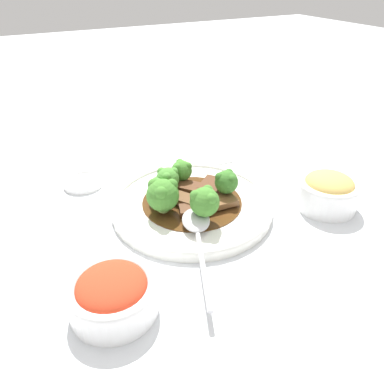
{
  "coord_description": "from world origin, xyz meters",
  "views": [
    {
      "loc": [
        -0.25,
        -0.47,
        0.36
      ],
      "look_at": [
        0.0,
        0.0,
        0.03
      ],
      "focal_mm": 35.0,
      "sensor_mm": 36.0,
      "label": 1
    }
  ],
  "objects_px": {
    "broccoli_floret_3": "(168,178)",
    "serving_spoon": "(197,227)",
    "main_plate": "(192,204)",
    "broccoli_floret_0": "(163,194)",
    "broccoli_floret_2": "(182,170)",
    "side_bowl_appetizer": "(328,191)",
    "side_bowl_kimchi": "(113,294)",
    "sauce_dish": "(83,182)",
    "beef_strip_1": "(214,203)",
    "broccoli_floret_4": "(205,201)",
    "broccoli_floret_1": "(226,182)",
    "beef_strip_4": "(184,199)",
    "beef_strip_3": "(194,209)",
    "broccoli_floret_5": "(158,188)",
    "beef_strip_2": "(212,185)",
    "beef_strip_0": "(193,188)"
  },
  "relations": [
    {
      "from": "broccoli_floret_3",
      "to": "side_bowl_appetizer",
      "type": "relative_size",
      "value": 0.42
    },
    {
      "from": "broccoli_floret_5",
      "to": "beef_strip_3",
      "type": "bearing_deg",
      "value": -59.26
    },
    {
      "from": "broccoli_floret_0",
      "to": "broccoli_floret_3",
      "type": "relative_size",
      "value": 1.28
    },
    {
      "from": "beef_strip_4",
      "to": "broccoli_floret_3",
      "type": "xyz_separation_m",
      "value": [
        -0.01,
        0.04,
        0.02
      ]
    },
    {
      "from": "beef_strip_1",
      "to": "side_bowl_kimchi",
      "type": "relative_size",
      "value": 0.73
    },
    {
      "from": "broccoli_floret_3",
      "to": "side_bowl_kimchi",
      "type": "height_order",
      "value": "broccoli_floret_3"
    },
    {
      "from": "beef_strip_4",
      "to": "broccoli_floret_2",
      "type": "distance_m",
      "value": 0.07
    },
    {
      "from": "beef_strip_3",
      "to": "broccoli_floret_2",
      "type": "bearing_deg",
      "value": 75.1
    },
    {
      "from": "beef_strip_0",
      "to": "side_bowl_kimchi",
      "type": "distance_m",
      "value": 0.26
    },
    {
      "from": "main_plate",
      "to": "beef_strip_1",
      "type": "bearing_deg",
      "value": -54.18
    },
    {
      "from": "beef_strip_1",
      "to": "serving_spoon",
      "type": "distance_m",
      "value": 0.07
    },
    {
      "from": "side_bowl_kimchi",
      "to": "broccoli_floret_0",
      "type": "bearing_deg",
      "value": 47.79
    },
    {
      "from": "broccoli_floret_5",
      "to": "serving_spoon",
      "type": "bearing_deg",
      "value": -80.84
    },
    {
      "from": "broccoli_floret_2",
      "to": "side_bowl_kimchi",
      "type": "bearing_deg",
      "value": -133.21
    },
    {
      "from": "broccoli_floret_4",
      "to": "beef_strip_1",
      "type": "bearing_deg",
      "value": 39.34
    },
    {
      "from": "broccoli_floret_2",
      "to": "broccoli_floret_4",
      "type": "xyz_separation_m",
      "value": [
        -0.02,
        -0.12,
        0.01
      ]
    },
    {
      "from": "broccoli_floret_3",
      "to": "serving_spoon",
      "type": "height_order",
      "value": "broccoli_floret_3"
    },
    {
      "from": "broccoli_floret_0",
      "to": "broccoli_floret_4",
      "type": "relative_size",
      "value": 0.98
    },
    {
      "from": "side_bowl_appetizer",
      "to": "sauce_dish",
      "type": "xyz_separation_m",
      "value": [
        -0.35,
        0.26,
        -0.02
      ]
    },
    {
      "from": "beef_strip_2",
      "to": "broccoli_floret_4",
      "type": "xyz_separation_m",
      "value": [
        -0.06,
        -0.08,
        0.03
      ]
    },
    {
      "from": "broccoli_floret_1",
      "to": "sauce_dish",
      "type": "height_order",
      "value": "broccoli_floret_1"
    },
    {
      "from": "beef_strip_0",
      "to": "broccoli_floret_4",
      "type": "xyz_separation_m",
      "value": [
        -0.02,
        -0.08,
        0.03
      ]
    },
    {
      "from": "broccoli_floret_3",
      "to": "broccoli_floret_4",
      "type": "distance_m",
      "value": 0.11
    },
    {
      "from": "main_plate",
      "to": "beef_strip_1",
      "type": "relative_size",
      "value": 3.49
    },
    {
      "from": "beef_strip_1",
      "to": "broccoli_floret_3",
      "type": "xyz_separation_m",
      "value": [
        -0.05,
        0.08,
        0.02
      ]
    },
    {
      "from": "beef_strip_2",
      "to": "sauce_dish",
      "type": "relative_size",
      "value": 0.87
    },
    {
      "from": "beef_strip_4",
      "to": "sauce_dish",
      "type": "xyz_separation_m",
      "value": [
        -0.13,
        0.16,
        -0.02
      ]
    },
    {
      "from": "broccoli_floret_0",
      "to": "sauce_dish",
      "type": "xyz_separation_m",
      "value": [
        -0.09,
        0.17,
        -0.04
      ]
    },
    {
      "from": "main_plate",
      "to": "side_bowl_appetizer",
      "type": "distance_m",
      "value": 0.23
    },
    {
      "from": "serving_spoon",
      "to": "side_bowl_appetizer",
      "type": "height_order",
      "value": "side_bowl_appetizer"
    },
    {
      "from": "broccoli_floret_0",
      "to": "beef_strip_2",
      "type": "bearing_deg",
      "value": 12.55
    },
    {
      "from": "beef_strip_3",
      "to": "broccoli_floret_5",
      "type": "relative_size",
      "value": 1.37
    },
    {
      "from": "broccoli_floret_0",
      "to": "broccoli_floret_2",
      "type": "xyz_separation_m",
      "value": [
        0.07,
        0.06,
        -0.0
      ]
    },
    {
      "from": "broccoli_floret_0",
      "to": "side_bowl_kimchi",
      "type": "xyz_separation_m",
      "value": [
        -0.13,
        -0.14,
        -0.02
      ]
    },
    {
      "from": "main_plate",
      "to": "serving_spoon",
      "type": "bearing_deg",
      "value": -112.79
    },
    {
      "from": "beef_strip_3",
      "to": "sauce_dish",
      "type": "bearing_deg",
      "value": 123.44
    },
    {
      "from": "broccoli_floret_1",
      "to": "beef_strip_4",
      "type": "bearing_deg",
      "value": 163.9
    },
    {
      "from": "broccoli_floret_5",
      "to": "beef_strip_4",
      "type": "bearing_deg",
      "value": -36.85
    },
    {
      "from": "beef_strip_2",
      "to": "broccoli_floret_2",
      "type": "distance_m",
      "value": 0.06
    },
    {
      "from": "beef_strip_2",
      "to": "broccoli_floret_5",
      "type": "relative_size",
      "value": 1.63
    },
    {
      "from": "broccoli_floret_3",
      "to": "side_bowl_appetizer",
      "type": "height_order",
      "value": "same"
    },
    {
      "from": "main_plate",
      "to": "beef_strip_2",
      "type": "xyz_separation_m",
      "value": [
        0.05,
        0.02,
        0.01
      ]
    },
    {
      "from": "beef_strip_1",
      "to": "beef_strip_4",
      "type": "height_order",
      "value": "same"
    },
    {
      "from": "sauce_dish",
      "to": "side_bowl_appetizer",
      "type": "bearing_deg",
      "value": -37.0
    },
    {
      "from": "main_plate",
      "to": "beef_strip_1",
      "type": "distance_m",
      "value": 0.04
    },
    {
      "from": "beef_strip_4",
      "to": "broccoli_floret_4",
      "type": "bearing_deg",
      "value": -86.21
    },
    {
      "from": "serving_spoon",
      "to": "side_bowl_appetizer",
      "type": "bearing_deg",
      "value": -5.18
    },
    {
      "from": "broccoli_floret_0",
      "to": "broccoli_floret_3",
      "type": "xyz_separation_m",
      "value": [
        0.03,
        0.05,
        -0.01
      ]
    },
    {
      "from": "broccoli_floret_2",
      "to": "broccoli_floret_5",
      "type": "bearing_deg",
      "value": -152.79
    },
    {
      "from": "broccoli_floret_2",
      "to": "side_bowl_kimchi",
      "type": "relative_size",
      "value": 0.41
    }
  ]
}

